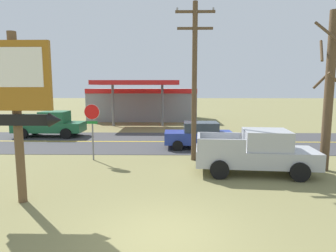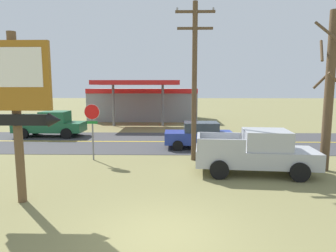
{
  "view_description": "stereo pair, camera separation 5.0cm",
  "coord_description": "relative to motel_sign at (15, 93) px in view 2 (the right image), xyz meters",
  "views": [
    {
      "loc": [
        0.29,
        -7.18,
        3.85
      ],
      "look_at": [
        0.0,
        8.0,
        1.8
      ],
      "focal_mm": 31.42,
      "sensor_mm": 36.0,
      "label": 1
    },
    {
      "loc": [
        0.34,
        -7.18,
        3.85
      ],
      "look_at": [
        0.0,
        8.0,
        1.8
      ],
      "focal_mm": 31.42,
      "sensor_mm": 36.0,
      "label": 2
    }
  ],
  "objects": [
    {
      "name": "utility_pole",
      "position": [
        6.06,
        5.93,
        0.67
      ],
      "size": [
        1.98,
        0.26,
        8.02
      ],
      "color": "brown",
      "rests_on": "ground"
    },
    {
      "name": "motel_sign",
      "position": [
        0.0,
        0.0,
        0.0
      ],
      "size": [
        2.76,
        0.54,
        5.56
      ],
      "color": "brown",
      "rests_on": "ground"
    },
    {
      "name": "road_asphalt",
      "position": [
        4.71,
        10.96,
        -3.63
      ],
      "size": [
        140.0,
        8.0,
        0.02
      ],
      "primitive_type": "cube",
      "color": "#3D3D3F",
      "rests_on": "ground"
    },
    {
      "name": "bare_tree",
      "position": [
        11.96,
        4.12,
        0.08
      ],
      "size": [
        1.59,
        1.59,
        7.19
      ],
      "color": "brown",
      "rests_on": "ground"
    },
    {
      "name": "ground_plane",
      "position": [
        4.71,
        -2.04,
        -3.64
      ],
      "size": [
        180.0,
        180.0,
        0.0
      ],
      "primitive_type": "plane",
      "color": "olive"
    },
    {
      "name": "stop_sign",
      "position": [
        0.79,
        5.78,
        -1.61
      ],
      "size": [
        0.8,
        0.08,
        2.95
      ],
      "color": "slate",
      "rests_on": "ground"
    },
    {
      "name": "car_blue_mid_lane",
      "position": [
        6.59,
        8.96,
        -2.81
      ],
      "size": [
        4.2,
        2.0,
        1.64
      ],
      "color": "#233893",
      "rests_on": "ground"
    },
    {
      "name": "pickup_silver_parked_on_lawn",
      "position": [
        8.68,
        3.57,
        -2.68
      ],
      "size": [
        5.35,
        2.59,
        1.96
      ],
      "color": "#A8AAAF",
      "rests_on": "ground"
    },
    {
      "name": "gas_station",
      "position": [
        1.5,
        24.86,
        -1.7
      ],
      "size": [
        12.0,
        11.5,
        4.4
      ],
      "color": "gray",
      "rests_on": "ground"
    },
    {
      "name": "road_centre_line",
      "position": [
        4.71,
        10.96,
        -3.62
      ],
      "size": [
        126.0,
        0.2,
        0.01
      ],
      "primitive_type": "cube",
      "color": "gold",
      "rests_on": "road_asphalt"
    },
    {
      "name": "pickup_green_on_road",
      "position": [
        -4.48,
        12.96,
        -2.68
      ],
      "size": [
        5.2,
        2.24,
        1.96
      ],
      "color": "#1E6038",
      "rests_on": "ground"
    }
  ]
}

